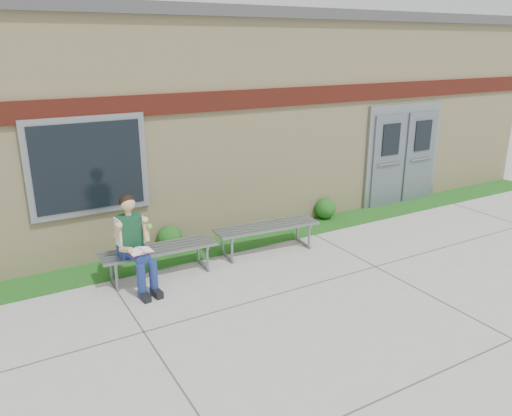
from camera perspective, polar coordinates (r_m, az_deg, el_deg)
ground at (r=7.71m, az=10.55°, el=-9.55°), size 80.00×80.00×0.00m
grass_strip at (r=9.63m, az=0.56°, el=-3.37°), size 16.00×0.80×0.02m
school_building at (r=12.08m, az=-7.76°, el=11.16°), size 16.20×6.22×4.20m
bench_left at (r=8.13m, az=-10.99°, el=-5.21°), size 1.86×0.59×0.48m
bench_right at (r=8.90m, az=1.22°, el=-2.67°), size 1.94×0.69×0.49m
girl at (r=7.67m, az=-13.72°, el=-3.75°), size 0.55×0.89×1.45m
shrub_mid at (r=9.07m, az=-9.82°, el=-3.44°), size 0.46×0.46×0.46m
shrub_east at (r=10.67m, az=7.92°, el=-0.04°), size 0.44×0.44×0.44m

